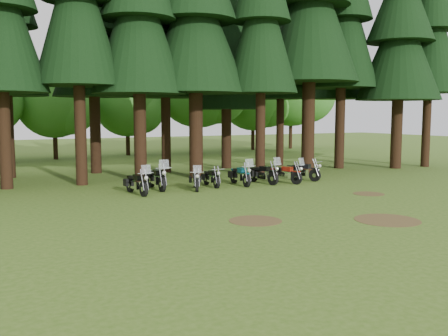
{
  "coord_description": "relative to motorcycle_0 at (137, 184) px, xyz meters",
  "views": [
    {
      "loc": [
        -11.63,
        -16.08,
        3.56
      ],
      "look_at": [
        -0.5,
        5.0,
        1.0
      ],
      "focal_mm": 40.0,
      "sensor_mm": 36.0,
      "label": 1
    }
  ],
  "objects": [
    {
      "name": "decid_6",
      "position": [
        19.62,
        21.74,
        4.73
      ],
      "size": [
        7.06,
        6.86,
        8.82
      ],
      "color": "black",
      "rests_on": "ground"
    },
    {
      "name": "ground",
      "position": [
        4.77,
        -5.27,
        -0.48
      ],
      "size": [
        120.0,
        120.0,
        0.0
      ],
      "primitive_type": "plane",
      "color": "#385916",
      "rests_on": "ground"
    },
    {
      "name": "motorcycle_2",
      "position": [
        2.92,
        0.02,
        -0.05
      ],
      "size": [
        0.94,
        1.97,
        1.27
      ],
      "rotation": [
        0.0,
        0.0,
        -0.36
      ],
      "color": "black",
      "rests_on": "ground"
    },
    {
      "name": "decid_4",
      "position": [
        6.35,
        21.05,
        3.89
      ],
      "size": [
        5.93,
        5.76,
        7.41
      ],
      "color": "black",
      "rests_on": "ground"
    },
    {
      "name": "pine_back_5",
      "position": [
        12.84,
        7.59,
        9.3
      ],
      "size": [
        3.94,
        3.94,
        16.33
      ],
      "color": "black",
      "rests_on": "ground"
    },
    {
      "name": "pine_back_3",
      "position": [
        4.4,
        7.67,
        9.22
      ],
      "size": [
        4.35,
        4.35,
        16.2
      ],
      "color": "black",
      "rests_on": "ground"
    },
    {
      "name": "decid_7",
      "position": [
        24.23,
        21.56,
        5.75
      ],
      "size": [
        8.44,
        8.2,
        10.55
      ],
      "color": "black",
      "rests_on": "ground"
    },
    {
      "name": "pine_back_1",
      "position": [
        -4.49,
        9.07,
        9.24
      ],
      "size": [
        4.52,
        4.52,
        16.22
      ],
      "color": "black",
      "rests_on": "ground"
    },
    {
      "name": "motorcycle_6",
      "position": [
        7.97,
        -0.04,
        -0.01
      ],
      "size": [
        0.97,
        2.17,
        1.39
      ],
      "rotation": [
        0.0,
        0.0,
        0.33
      ],
      "color": "black",
      "rests_on": "ground"
    },
    {
      "name": "motorcycle_5",
      "position": [
        6.87,
        0.34,
        0.01
      ],
      "size": [
        0.64,
        2.3,
        1.45
      ],
      "rotation": [
        0.0,
        0.0,
        0.16
      ],
      "color": "black",
      "rests_on": "ground"
    },
    {
      "name": "motorcycle_3",
      "position": [
        4.04,
        0.64,
        -0.06
      ],
      "size": [
        0.35,
        2.0,
        0.81
      ],
      "rotation": [
        0.0,
        0.0,
        -0.09
      ],
      "color": "black",
      "rests_on": "ground"
    },
    {
      "name": "dirt_patch_1",
      "position": [
        9.27,
        -4.77,
        -0.47
      ],
      "size": [
        1.4,
        1.4,
        0.01
      ],
      "primitive_type": "cylinder",
      "color": "#4C3D1E",
      "rests_on": "ground"
    },
    {
      "name": "motorcycle_1",
      "position": [
        1.29,
        0.97,
        0.03
      ],
      "size": [
        0.46,
        2.42,
        1.53
      ],
      "rotation": [
        0.0,
        0.0,
        -0.04
      ],
      "color": "black",
      "rests_on": "ground"
    },
    {
      "name": "pine_front_9",
      "position": [
        18.71,
        2.56,
        9.04
      ],
      "size": [
        5.44,
        5.44,
        15.89
      ],
      "color": "black",
      "rests_on": "ground"
    },
    {
      "name": "decid_3",
      "position": [
        0.06,
        19.86,
        4.04
      ],
      "size": [
        6.12,
        5.95,
        7.65
      ],
      "color": "black",
      "rests_on": "ground"
    },
    {
      "name": "dirt_patch_2",
      "position": [
        5.77,
        -9.27,
        -0.47
      ],
      "size": [
        2.2,
        2.2,
        0.01
      ],
      "primitive_type": "cylinder",
      "color": "#4C3D1E",
      "rests_on": "ground"
    },
    {
      "name": "pine_back_6",
      "position": [
        18.13,
        7.52,
        9.45
      ],
      "size": [
        4.59,
        4.59,
        16.58
      ],
      "color": "black",
      "rests_on": "ground"
    },
    {
      "name": "pine_back_4",
      "position": [
        8.81,
        7.98,
        7.77
      ],
      "size": [
        4.94,
        4.94,
        13.78
      ],
      "color": "black",
      "rests_on": "ground"
    },
    {
      "name": "dirt_patch_0",
      "position": [
        1.77,
        -7.27,
        -0.47
      ],
      "size": [
        1.8,
        1.8,
        0.01
      ],
      "primitive_type": "cylinder",
      "color": "#4C3D1E",
      "rests_on": "ground"
    },
    {
      "name": "pine_front_10",
      "position": [
        21.29,
        2.36,
        10.12
      ],
      "size": [
        4.25,
        4.25,
        17.69
      ],
      "color": "black",
      "rests_on": "ground"
    },
    {
      "name": "motorcycle_0",
      "position": [
        0.0,
        0.0,
        0.0
      ],
      "size": [
        0.5,
        2.26,
        1.42
      ],
      "rotation": [
        0.0,
        0.0,
        0.08
      ],
      "color": "black",
      "rests_on": "ground"
    },
    {
      "name": "motorcycle_7",
      "position": [
        9.47,
        0.47,
        -0.01
      ],
      "size": [
        0.94,
        2.14,
        0.91
      ],
      "rotation": [
        0.0,
        0.0,
        0.37
      ],
      "color": "black",
      "rests_on": "ground"
    },
    {
      "name": "decid_5",
      "position": [
        13.06,
        20.44,
        5.76
      ],
      "size": [
        8.45,
        8.21,
        10.56
      ],
      "color": "black",
      "rests_on": "ground"
    },
    {
      "name": "pine_back_2",
      "position": [
        0.39,
        9.13,
        9.29
      ],
      "size": [
        4.85,
        4.85,
        16.3
      ],
      "color": "black",
      "rests_on": "ground"
    },
    {
      "name": "motorcycle_4",
      "position": [
        5.55,
        0.39,
        0.0
      ],
      "size": [
        0.51,
        2.27,
        1.42
      ],
      "rotation": [
        0.0,
        0.0,
        -0.09
      ],
      "color": "black",
      "rests_on": "ground"
    }
  ]
}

